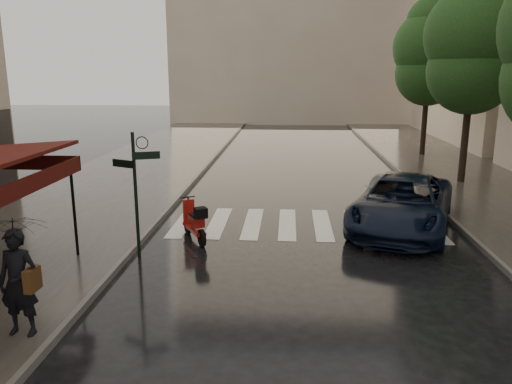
# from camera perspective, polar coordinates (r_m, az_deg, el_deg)

# --- Properties ---
(ground) EXTENTS (120.00, 120.00, 0.00)m
(ground) POSITION_cam_1_polar(r_m,az_deg,el_deg) (9.85, -11.43, -13.69)
(ground) COLOR black
(ground) RESTS_ON ground
(sidewalk_near) EXTENTS (6.00, 60.00, 0.12)m
(sidewalk_near) POSITION_cam_1_polar(r_m,az_deg,el_deg) (22.03, -14.71, 1.56)
(sidewalk_near) COLOR #38332D
(sidewalk_near) RESTS_ON ground
(sidewalk_far) EXTENTS (5.50, 60.00, 0.12)m
(sidewalk_far) POSITION_cam_1_polar(r_m,az_deg,el_deg) (22.30, 24.16, 0.95)
(sidewalk_far) COLOR #38332D
(sidewalk_far) RESTS_ON ground
(curb_near) EXTENTS (0.12, 60.00, 0.16)m
(curb_near) POSITION_cam_1_polar(r_m,az_deg,el_deg) (21.26, -6.88, 1.53)
(curb_near) COLOR #595651
(curb_near) RESTS_ON ground
(curb_far) EXTENTS (0.12, 60.00, 0.16)m
(curb_far) POSITION_cam_1_polar(r_m,az_deg,el_deg) (21.48, 17.15, 1.14)
(curb_far) COLOR #595651
(curb_far) RESTS_ON ground
(crosswalk) EXTENTS (7.85, 3.20, 0.01)m
(crosswalk) POSITION_cam_1_polar(r_m,az_deg,el_deg) (15.11, 5.60, -3.68)
(crosswalk) COLOR silver
(crosswalk) RESTS_ON ground
(signpost) EXTENTS (1.17, 0.29, 3.10)m
(signpost) POSITION_cam_1_polar(r_m,az_deg,el_deg) (12.28, -13.60, 0.79)
(signpost) COLOR black
(signpost) RESTS_ON ground
(backdrop_building) EXTENTS (22.00, 6.00, 20.00)m
(backdrop_building) POSITION_cam_1_polar(r_m,az_deg,el_deg) (46.76, 4.74, 20.29)
(backdrop_building) COLOR #C2A994
(backdrop_building) RESTS_ON ground
(tree_mid) EXTENTS (3.80, 3.80, 8.34)m
(tree_mid) POSITION_cam_1_polar(r_m,az_deg,el_deg) (21.64, 23.69, 15.44)
(tree_mid) COLOR black
(tree_mid) RESTS_ON sidewalk_far
(tree_far) EXTENTS (3.80, 3.80, 8.16)m
(tree_far) POSITION_cam_1_polar(r_m,az_deg,el_deg) (28.38, 19.24, 14.82)
(tree_far) COLOR black
(tree_far) RESTS_ON sidewalk_far
(pedestrian_with_umbrella) EXTENTS (1.14, 1.16, 2.56)m
(pedestrian_with_umbrella) POSITION_cam_1_polar(r_m,az_deg,el_deg) (9.06, -25.98, -4.85)
(pedestrian_with_umbrella) COLOR black
(pedestrian_with_umbrella) RESTS_ON sidewalk_near
(scooter) EXTENTS (0.95, 1.49, 1.09)m
(scooter) POSITION_cam_1_polar(r_m,az_deg,el_deg) (13.61, -7.00, -3.47)
(scooter) COLOR black
(scooter) RESTS_ON ground
(parked_car) EXTENTS (4.21, 6.05, 1.54)m
(parked_car) POSITION_cam_1_polar(r_m,az_deg,el_deg) (15.05, 16.39, -1.23)
(parked_car) COLOR black
(parked_car) RESTS_ON ground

